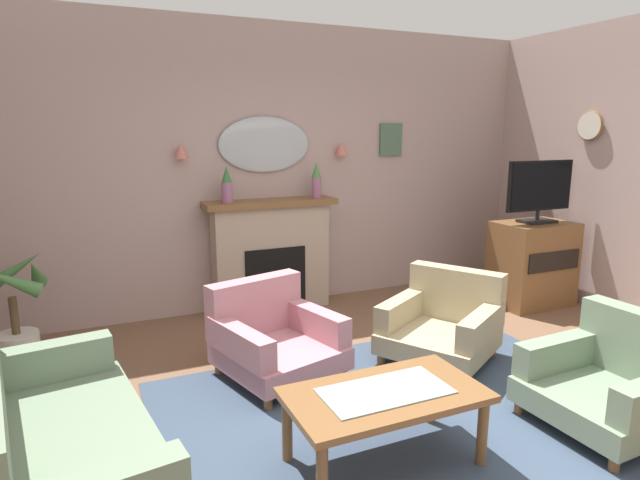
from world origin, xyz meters
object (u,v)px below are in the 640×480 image
(wall_sconce_right, at_px, (342,149))
(tv_cabinet, at_px, (532,264))
(armchair_near_fireplace, at_px, (614,379))
(armchair_beside_couch, at_px, (273,336))
(potted_plant_corner_palm, at_px, (15,315))
(wall_mirror, at_px, (265,145))
(framed_picture, at_px, (391,140))
(armchair_in_corner, at_px, (444,322))
(mantel_vase_left, at_px, (227,186))
(fireplace, at_px, (271,256))
(mantel_vase_centre, at_px, (316,180))
(floral_couch, at_px, (44,437))
(coffee_table, at_px, (385,401))
(wall_clock, at_px, (590,126))
(tv_flatscreen, at_px, (540,190))

(wall_sconce_right, relative_size, tv_cabinet, 0.16)
(armchair_near_fireplace, distance_m, armchair_beside_couch, 2.34)
(potted_plant_corner_palm, bearing_deg, wall_mirror, 16.20)
(wall_sconce_right, xyz_separation_m, armchair_beside_couch, (-1.34, -1.55, -1.35))
(wall_mirror, bearing_deg, framed_picture, 0.38)
(framed_picture, height_order, armchair_in_corner, framed_picture)
(mantel_vase_left, relative_size, armchair_near_fireplace, 0.42)
(fireplace, xyz_separation_m, mantel_vase_centre, (0.50, -0.03, 0.78))
(floral_couch, xyz_separation_m, armchair_in_corner, (2.91, 0.56, -0.01))
(coffee_table, distance_m, armchair_near_fireplace, 1.56)
(wall_clock, relative_size, armchair_in_corner, 0.28)
(mantel_vase_left, height_order, armchair_in_corner, mantel_vase_left)
(wall_mirror, relative_size, wall_clock, 3.10)
(tv_flatscreen, distance_m, potted_plant_corner_palm, 5.00)
(wall_clock, xyz_separation_m, potted_plant_corner_palm, (-5.42, 0.59, -1.46))
(mantel_vase_left, bearing_deg, coffee_table, -86.75)
(armchair_in_corner, bearing_deg, potted_plant_corner_palm, 159.18)
(fireplace, height_order, coffee_table, fireplace)
(fireplace, height_order, framed_picture, framed_picture)
(mantel_vase_centre, height_order, framed_picture, framed_picture)
(armchair_beside_couch, xyz_separation_m, tv_cabinet, (3.10, 0.47, 0.15))
(framed_picture, bearing_deg, wall_sconce_right, -174.73)
(tv_cabinet, bearing_deg, coffee_table, -148.17)
(armchair_in_corner, bearing_deg, wall_mirror, 115.46)
(wall_clock, bearing_deg, armchair_beside_couch, -174.63)
(wall_clock, bearing_deg, wall_sconce_right, 152.04)
(framed_picture, distance_m, tv_cabinet, 2.05)
(armchair_near_fireplace, bearing_deg, framed_picture, 85.47)
(mantel_vase_centre, xyz_separation_m, armchair_in_corner, (0.40, -1.71, -1.04))
(wall_sconce_right, height_order, tv_cabinet, wall_sconce_right)
(coffee_table, bearing_deg, floral_couch, 163.97)
(wall_clock, height_order, tv_flatscreen, wall_clock)
(armchair_near_fireplace, height_order, tv_flatscreen, tv_flatscreen)
(armchair_beside_couch, relative_size, tv_flatscreen, 1.19)
(fireplace, bearing_deg, tv_flatscreen, -21.06)
(floral_couch, bearing_deg, mantel_vase_centre, 42.06)
(framed_picture, xyz_separation_m, tv_flatscreen, (1.11, -1.16, -0.50))
(wall_sconce_right, distance_m, armchair_near_fireplace, 3.42)
(wall_sconce_right, xyz_separation_m, coffee_table, (-1.14, -2.88, -1.28))
(coffee_table, xyz_separation_m, potted_plant_corner_palm, (-2.00, 2.26, 0.05))
(fireplace, bearing_deg, armchair_beside_couch, -108.67)
(wall_clock, bearing_deg, mantel_vase_centre, 157.50)
(wall_sconce_right, relative_size, armchair_in_corner, 0.13)
(armchair_near_fireplace, distance_m, tv_flatscreen, 2.61)
(mantel_vase_centre, xyz_separation_m, armchair_near_fireplace, (0.75, -2.99, -1.04))
(armchair_near_fireplace, distance_m, tv_cabinet, 2.45)
(wall_clock, bearing_deg, floral_couch, -167.05)
(mantel_vase_left, xyz_separation_m, armchair_in_corner, (1.35, -1.71, -1.02))
(tv_flatscreen, bearing_deg, coffee_table, -148.47)
(mantel_vase_left, xyz_separation_m, wall_clock, (3.57, -1.09, 0.57))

